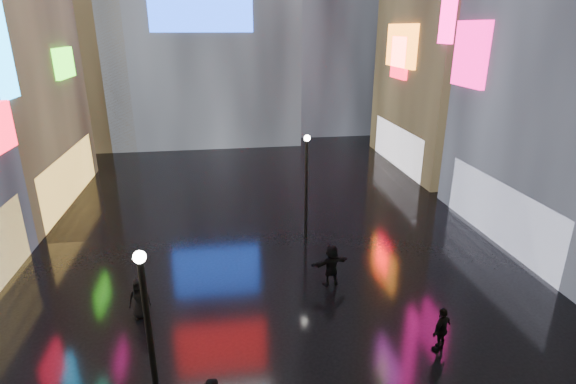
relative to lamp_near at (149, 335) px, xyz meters
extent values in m
plane|color=black|center=(3.95, 11.80, -2.94)|extent=(140.00, 140.00, 0.00)
cube|color=#FFC659|center=(-7.15, 17.80, -1.44)|extent=(0.20, 10.00, 3.00)
cube|color=#3EEF1A|center=(-6.90, 19.62, 4.97)|extent=(0.25, 3.00, 1.71)
cube|color=white|center=(15.05, 8.80, -1.44)|extent=(0.20, 9.00, 3.00)
cube|color=#FF0C7A|center=(14.80, 12.93, 5.64)|extent=(0.25, 2.99, 3.26)
cube|color=white|center=(15.05, 21.80, -1.44)|extent=(0.20, 9.00, 3.00)
cube|color=orange|center=(14.80, 22.12, 5.71)|extent=(0.25, 4.92, 2.91)
cube|color=#FF0C25|center=(14.80, 22.24, 4.90)|extent=(0.25, 2.63, 2.87)
cylinder|color=black|center=(0.00, 0.00, -0.44)|extent=(0.16, 0.16, 5.00)
sphere|color=white|center=(0.00, 0.00, 2.11)|extent=(0.30, 0.30, 0.30)
cylinder|color=black|center=(5.91, 10.69, -0.44)|extent=(0.16, 0.16, 5.00)
sphere|color=white|center=(5.91, 10.69, 2.11)|extent=(0.30, 0.30, 0.30)
imported|color=black|center=(8.62, 1.77, -2.16)|extent=(0.98, 0.82, 1.57)
imported|color=black|center=(-1.23, 5.06, -2.17)|extent=(0.82, 0.59, 1.55)
imported|color=black|center=(6.08, 6.17, -2.07)|extent=(1.70, 0.89, 1.75)
imported|color=black|center=(-1.23, 5.06, -0.96)|extent=(1.22, 1.21, 0.87)
camera|label=1|loc=(1.93, -9.31, 6.94)|focal=28.00mm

